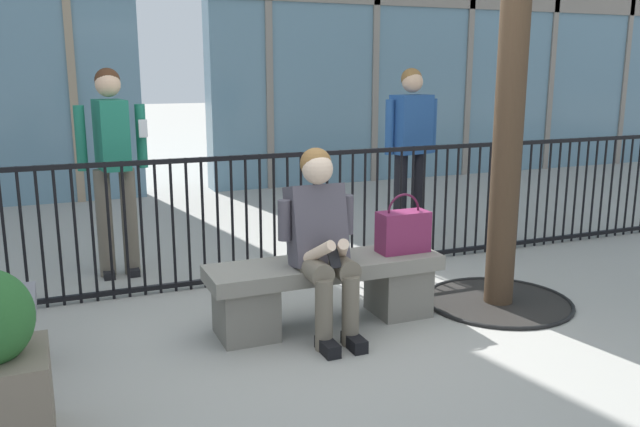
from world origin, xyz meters
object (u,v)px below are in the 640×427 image
Objects in this scene: handbag_on_bench at (403,231)px; seated_person_with_phone at (322,237)px; stone_bench at (326,286)px; bystander_further_back at (411,143)px; bystander_at_railing at (113,157)px.

seated_person_with_phone is at bearing -169.86° from handbag_on_bench.
stone_bench is 1.32× the size of seated_person_with_phone.
handbag_on_bench reaches higher than stone_bench.
bystander_further_back reaches higher than handbag_on_bench.
bystander_at_railing is at bearing 179.12° from bystander_further_back.
bystander_further_back reaches higher than seated_person_with_phone.
bystander_at_railing reaches higher than seated_person_with_phone.
bystander_at_railing is (-1.17, 1.68, 0.73)m from stone_bench.
stone_bench is at bearing 57.02° from seated_person_with_phone.
seated_person_with_phone is at bearing -133.39° from bystander_further_back.
stone_bench is 2.18m from bystander_at_railing.
bystander_at_railing is 2.76m from bystander_further_back.
bystander_at_railing is (-1.09, 1.81, 0.35)m from seated_person_with_phone.
seated_person_with_phone is at bearing -58.99° from bystander_at_railing.
bystander_at_railing reaches higher than stone_bench.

